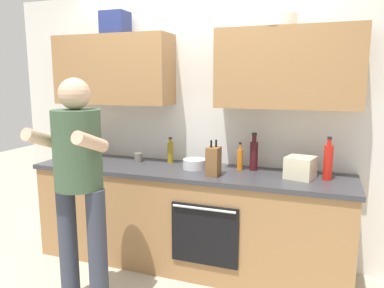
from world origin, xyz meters
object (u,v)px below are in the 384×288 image
(bottle_water, at_px, (92,155))
(grocery_bag_bread, at_px, (79,151))
(bottle_hotsauce, at_px, (328,162))
(grocery_bag_rice, at_px, (300,167))
(person_standing, at_px, (78,175))
(cup_stoneware, at_px, (138,157))
(mixing_bowl, at_px, (195,164))
(bottle_wine, at_px, (254,154))
(knife_block, at_px, (214,161))
(bottle_vinegar, at_px, (86,144))
(bottle_juice, at_px, (240,159))
(bottle_soda, at_px, (75,148))
(bottle_oil, at_px, (170,152))

(bottle_water, xyz_separation_m, grocery_bag_bread, (-0.21, 0.10, 0.01))
(bottle_water, bearing_deg, bottle_hotsauce, 6.71)
(grocery_bag_rice, bearing_deg, person_standing, -149.21)
(cup_stoneware, xyz_separation_m, mixing_bowl, (0.61, -0.08, 0.00))
(bottle_wine, xyz_separation_m, cup_stoneware, (-1.11, -0.05, -0.10))
(knife_block, distance_m, grocery_bag_rice, 0.70)
(cup_stoneware, bearing_deg, bottle_wine, 2.32)
(bottle_vinegar, height_order, mixing_bowl, bottle_vinegar)
(bottle_hotsauce, xyz_separation_m, grocery_bag_bread, (-2.24, -0.14, -0.04))
(bottle_juice, bearing_deg, grocery_bag_bread, -172.03)
(bottle_soda, bearing_deg, bottle_hotsauce, -0.33)
(bottle_water, height_order, bottle_hotsauce, bottle_hotsauce)
(bottle_water, bearing_deg, bottle_juice, 13.31)
(bottle_hotsauce, distance_m, cup_stoneware, 1.73)
(bottle_vinegar, distance_m, bottle_hotsauce, 2.36)
(person_standing, height_order, knife_block, person_standing)
(bottle_juice, distance_m, bottle_hotsauce, 0.73)
(bottle_soda, distance_m, cup_stoneware, 0.70)
(bottle_hotsauce, relative_size, knife_block, 1.15)
(knife_block, bearing_deg, bottle_vinegar, 168.38)
(bottle_vinegar, xyz_separation_m, bottle_hotsauce, (2.36, -0.12, 0.02))
(bottle_juice, height_order, grocery_bag_bread, bottle_juice)
(cup_stoneware, xyz_separation_m, grocery_bag_rice, (1.51, -0.09, 0.05))
(person_standing, relative_size, bottle_water, 6.83)
(bottle_vinegar, relative_size, grocery_bag_rice, 1.49)
(person_standing, relative_size, knife_block, 5.69)
(grocery_bag_bread, bearing_deg, knife_block, -1.71)
(mixing_bowl, bearing_deg, cup_stoneware, 172.29)
(knife_block, xyz_separation_m, grocery_bag_bread, (-1.35, 0.04, -0.01))
(mixing_bowl, relative_size, grocery_bag_rice, 0.99)
(bottle_oil, xyz_separation_m, knife_block, (0.52, -0.32, 0.02))
(person_standing, height_order, cup_stoneware, person_standing)
(bottle_soda, xyz_separation_m, cup_stoneware, (0.69, 0.05, -0.06))
(bottle_water, relative_size, grocery_bag_bread, 1.15)
(person_standing, relative_size, bottle_soda, 6.40)
(bottle_hotsauce, relative_size, cup_stoneware, 4.08)
(bottle_vinegar, bearing_deg, bottle_juice, -1.70)
(person_standing, relative_size, bottle_wine, 5.14)
(bottle_juice, height_order, bottle_wine, bottle_wine)
(grocery_bag_rice, bearing_deg, bottle_oil, 172.54)
(bottle_vinegar, bearing_deg, person_standing, -56.72)
(cup_stoneware, xyz_separation_m, knife_block, (0.83, -0.25, 0.08))
(bottle_wine, relative_size, bottle_hotsauce, 0.96)
(bottle_juice, height_order, mixing_bowl, bottle_juice)
(bottle_juice, height_order, bottle_vinegar, bottle_vinegar)
(bottle_juice, bearing_deg, cup_stoneware, -179.90)
(grocery_bag_rice, height_order, grocery_bag_bread, grocery_bag_bread)
(bottle_wine, xyz_separation_m, knife_block, (-0.28, -0.30, -0.02))
(bottle_juice, xyz_separation_m, bottle_hotsauce, (0.72, -0.07, 0.05))
(person_standing, bearing_deg, grocery_bag_bread, 126.15)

